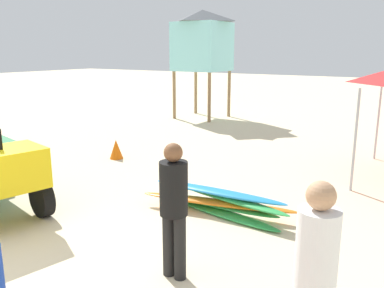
{
  "coord_description": "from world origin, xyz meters",
  "views": [
    {
      "loc": [
        4.58,
        -2.14,
        2.59
      ],
      "look_at": [
        0.79,
        3.79,
        0.94
      ],
      "focal_mm": 37.58,
      "sensor_mm": 36.0,
      "label": 1
    }
  ],
  "objects_px": {
    "lifeguard_tower": "(202,41)",
    "lifeguard_near_center": "(174,203)",
    "lifeguard_near_left": "(315,271)",
    "surfboard_pile": "(221,202)",
    "traffic_cone_near": "(116,149)"
  },
  "relations": [
    {
      "from": "lifeguard_tower",
      "to": "lifeguard_near_center",
      "type": "bearing_deg",
      "value": -60.41
    },
    {
      "from": "lifeguard_tower",
      "to": "surfboard_pile",
      "type": "bearing_deg",
      "value": -57.0
    },
    {
      "from": "lifeguard_near_left",
      "to": "traffic_cone_near",
      "type": "height_order",
      "value": "lifeguard_near_left"
    },
    {
      "from": "lifeguard_near_left",
      "to": "surfboard_pile",
      "type": "bearing_deg",
      "value": 130.53
    },
    {
      "from": "lifeguard_near_left",
      "to": "lifeguard_near_center",
      "type": "xyz_separation_m",
      "value": [
        -1.77,
        0.65,
        -0.04
      ]
    },
    {
      "from": "lifeguard_near_left",
      "to": "lifeguard_near_center",
      "type": "bearing_deg",
      "value": 159.73
    },
    {
      "from": "lifeguard_near_center",
      "to": "surfboard_pile",
      "type": "bearing_deg",
      "value": 102.7
    },
    {
      "from": "lifeguard_near_left",
      "to": "lifeguard_tower",
      "type": "bearing_deg",
      "value": 124.96
    },
    {
      "from": "lifeguard_tower",
      "to": "traffic_cone_near",
      "type": "relative_size",
      "value": 8.67
    },
    {
      "from": "lifeguard_tower",
      "to": "traffic_cone_near",
      "type": "distance_m",
      "value": 7.13
    },
    {
      "from": "lifeguard_near_center",
      "to": "traffic_cone_near",
      "type": "relative_size",
      "value": 3.42
    },
    {
      "from": "lifeguard_near_left",
      "to": "lifeguard_near_center",
      "type": "distance_m",
      "value": 1.89
    },
    {
      "from": "lifeguard_near_center",
      "to": "traffic_cone_near",
      "type": "bearing_deg",
      "value": 139.93
    },
    {
      "from": "surfboard_pile",
      "to": "traffic_cone_near",
      "type": "bearing_deg",
      "value": 156.69
    },
    {
      "from": "lifeguard_near_left",
      "to": "traffic_cone_near",
      "type": "xyz_separation_m",
      "value": [
        -6.0,
        4.21,
        -0.73
      ]
    }
  ]
}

